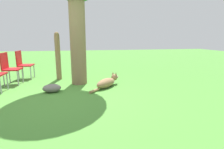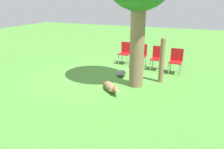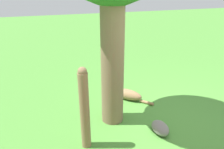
{
  "view_description": "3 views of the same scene",
  "coord_description": "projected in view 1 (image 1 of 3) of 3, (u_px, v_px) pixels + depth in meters",
  "views": [
    {
      "loc": [
        0.42,
        -4.01,
        1.29
      ],
      "look_at": [
        1.26,
        0.34,
        0.37
      ],
      "focal_mm": 28.0,
      "sensor_mm": 36.0,
      "label": 1
    },
    {
      "loc": [
        6.63,
        2.83,
        2.58
      ],
      "look_at": [
        0.98,
        0.44,
        0.46
      ],
      "focal_mm": 35.0,
      "sensor_mm": 36.0,
      "label": 2
    },
    {
      "loc": [
        -3.2,
        2.08,
        2.69
      ],
      "look_at": [
        0.34,
        1.05,
        1.05
      ],
      "focal_mm": 35.0,
      "sensor_mm": 36.0,
      "label": 3
    }
  ],
  "objects": [
    {
      "name": "garden_rock",
      "position": [
        52.0,
        88.0,
        4.24
      ],
      "size": [
        0.43,
        0.29,
        0.2
      ],
      "color": "slate",
      "rests_on": "ground_plane"
    },
    {
      "name": "ground_plane",
      "position": [
        61.0,
        95.0,
        4.04
      ],
      "size": [
        30.0,
        30.0,
        0.0
      ],
      "primitive_type": "plane",
      "color": "#478433"
    },
    {
      "name": "fence_post",
      "position": [
        58.0,
        56.0,
        5.45
      ],
      "size": [
        0.16,
        0.16,
        1.48
      ],
      "color": "#846647",
      "rests_on": "ground_plane"
    },
    {
      "name": "red_chair_3",
      "position": [
        23.0,
        63.0,
        5.59
      ],
      "size": [
        0.44,
        0.46,
        0.9
      ],
      "rotation": [
        0.0,
        0.0,
        -0.04
      ],
      "color": "#B21419",
      "rests_on": "ground_plane"
    },
    {
      "name": "red_chair_2",
      "position": [
        9.0,
        66.0,
        4.88
      ],
      "size": [
        0.44,
        0.46,
        0.9
      ],
      "rotation": [
        0.0,
        0.0,
        -0.04
      ],
      "color": "#B21419",
      "rests_on": "ground_plane"
    },
    {
      "name": "dog",
      "position": [
        107.0,
        82.0,
        4.69
      ],
      "size": [
        0.91,
        0.92,
        0.35
      ],
      "rotation": [
        0.0,
        0.0,
        0.8
      ],
      "color": "olive",
      "rests_on": "ground_plane"
    }
  ]
}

